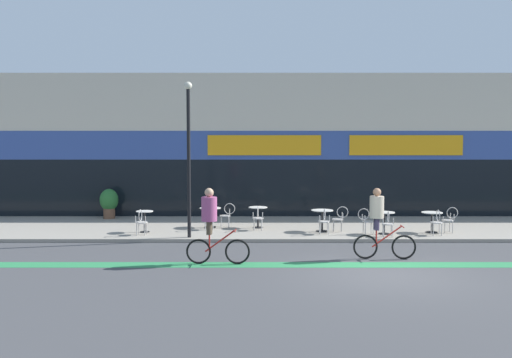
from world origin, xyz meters
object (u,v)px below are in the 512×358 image
(bistro_table_0, at_px, (144,217))
(cafe_chair_3_side, at_px, (339,217))
(cafe_chair_4_near, at_px, (388,222))
(cafe_chair_5_near, at_px, (437,220))
(cafe_chair_1_near, at_px, (209,216))
(cyclist_1, at_px, (211,221))
(cafe_chair_4_side, at_px, (366,219))
(bistro_table_1, at_px, (210,213))
(bistro_table_3, at_px, (322,216))
(bistro_table_2, at_px, (258,213))
(cafe_chair_2_near, at_px, (258,216))
(cyclist_0, at_px, (379,220))
(cafe_chair_5_side, at_px, (449,218))
(lamp_post, at_px, (188,148))
(cafe_chair_3_near, at_px, (324,220))
(planter_pot, at_px, (109,202))
(cafe_chair_1_side, at_px, (227,214))
(cafe_chair_0_near, at_px, (141,220))
(bistro_table_4, at_px, (384,218))
(bistro_table_5, at_px, (431,218))

(bistro_table_0, relative_size, cafe_chair_3_side, 0.84)
(cafe_chair_4_near, distance_m, cafe_chair_5_near, 1.79)
(cafe_chair_1_near, xyz_separation_m, cyclist_1, (0.47, -5.11, 0.57))
(cafe_chair_3_side, distance_m, cafe_chair_4_side, 1.01)
(bistro_table_1, distance_m, bistro_table_3, 4.17)
(bistro_table_2, height_order, cafe_chair_5_near, cafe_chair_5_near)
(cafe_chair_2_near, distance_m, cyclist_0, 5.58)
(cafe_chair_4_near, bearing_deg, cafe_chair_5_side, -61.64)
(bistro_table_2, relative_size, cafe_chair_2_near, 0.86)
(bistro_table_2, bearing_deg, lamp_post, -138.82)
(bistro_table_2, relative_size, cafe_chair_3_side, 0.86)
(cafe_chair_3_near, xyz_separation_m, cafe_chair_3_side, (0.62, 0.62, 0.00))
(cyclist_1, bearing_deg, cafe_chair_2_near, 76.94)
(bistro_table_1, bearing_deg, planter_pot, 151.77)
(cafe_chair_1_side, bearing_deg, cyclist_1, 86.95)
(cafe_chair_5_near, relative_size, planter_pot, 0.74)
(cafe_chair_5_near, relative_size, cyclist_0, 0.44)
(cafe_chair_5_near, distance_m, cafe_chair_5_side, 0.89)
(cafe_chair_4_near, distance_m, cafe_chair_4_side, 0.87)
(cafe_chair_2_near, bearing_deg, cyclist_1, 168.60)
(cafe_chair_0_near, xyz_separation_m, cafe_chair_3_near, (6.31, 0.17, 0.00))
(bistro_table_4, bearing_deg, bistro_table_3, 164.99)
(cafe_chair_1_side, distance_m, cafe_chair_3_near, 3.78)
(cafe_chair_2_near, relative_size, cafe_chair_3_near, 1.00)
(bistro_table_4, distance_m, bistro_table_5, 1.79)
(cafe_chair_1_side, height_order, cyclist_0, cyclist_0)
(cafe_chair_3_near, bearing_deg, bistro_table_4, -88.56)
(bistro_table_2, xyz_separation_m, cafe_chair_4_side, (3.75, -1.39, -0.03))
(cafe_chair_3_near, height_order, cyclist_1, cyclist_1)
(bistro_table_1, relative_size, lamp_post, 0.15)
(bistro_table_1, height_order, cafe_chair_2_near, cafe_chair_2_near)
(cafe_chair_3_side, xyz_separation_m, cafe_chair_4_side, (0.84, -0.56, 0.00))
(lamp_post, bearing_deg, cafe_chair_1_side, 61.41)
(bistro_table_3, height_order, cafe_chair_4_near, cafe_chair_4_near)
(bistro_table_3, xyz_separation_m, cafe_chair_4_side, (1.47, -0.57, -0.04))
(bistro_table_2, relative_size, bistro_table_5, 1.05)
(bistro_table_5, xyz_separation_m, cafe_chair_3_near, (-3.85, -0.40, -0.00))
(bistro_table_1, bearing_deg, lamp_post, -104.21)
(cafe_chair_3_near, relative_size, cafe_chair_5_near, 1.00)
(cyclist_0, bearing_deg, cafe_chair_5_near, 53.50)
(cafe_chair_3_side, bearing_deg, cyclist_0, 102.12)
(bistro_table_0, xyz_separation_m, bistro_table_3, (6.30, 0.17, 0.03))
(bistro_table_3, height_order, cafe_chair_5_side, cafe_chair_5_side)
(bistro_table_3, height_order, cafe_chair_4_side, cafe_chair_4_side)
(cafe_chair_3_side, xyz_separation_m, cyclist_0, (0.55, -4.14, 0.51))
(bistro_table_1, distance_m, cyclist_1, 5.78)
(cafe_chair_3_side, bearing_deg, cafe_chair_4_side, 150.86)
(bistro_table_0, bearing_deg, cyclist_0, -27.98)
(cafe_chair_2_near, relative_size, cafe_chair_5_near, 1.00)
(cafe_chair_1_near, bearing_deg, planter_pot, 49.72)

